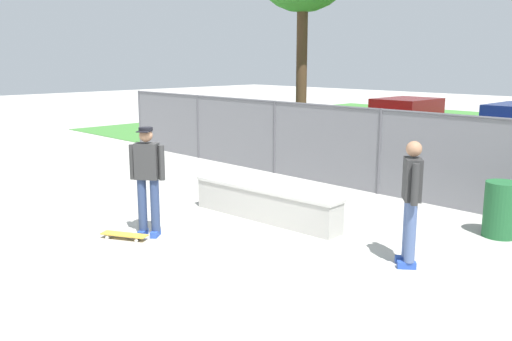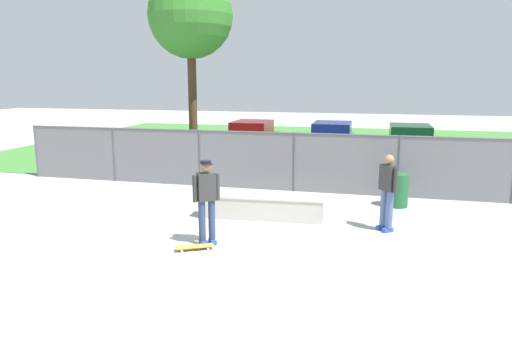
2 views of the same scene
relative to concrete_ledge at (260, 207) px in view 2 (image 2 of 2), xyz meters
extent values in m
plane|color=#ADAAA3|center=(0.34, -1.65, -0.31)|extent=(80.00, 80.00, 0.00)
cube|color=#3D7A33|center=(0.34, 13.51, -0.30)|extent=(30.98, 20.00, 0.02)
cube|color=#A8A59E|center=(0.00, 0.00, -0.03)|extent=(3.19, 0.64, 0.56)
cube|color=beige|center=(0.00, 0.00, 0.28)|extent=(3.23, 0.68, 0.06)
cube|color=#2647A5|center=(-0.59, -2.03, -0.26)|extent=(0.25, 0.27, 0.10)
cube|color=#2647A5|center=(-0.76, -2.16, -0.26)|extent=(0.25, 0.27, 0.10)
cylinder|color=navy|center=(-0.61, -2.00, 0.23)|extent=(0.15, 0.15, 0.88)
cylinder|color=navy|center=(-0.78, -2.14, 0.23)|extent=(0.15, 0.15, 0.88)
cube|color=#2D2D2D|center=(-0.69, -2.07, 0.97)|extent=(0.44, 0.41, 0.60)
cylinder|color=#2D2D2D|center=(-0.49, -1.92, 0.95)|extent=(0.10, 0.10, 0.58)
cylinder|color=#2D2D2D|center=(-0.89, -2.22, 0.95)|extent=(0.10, 0.10, 0.58)
sphere|color=#9E7051|center=(-0.69, -2.07, 1.40)|extent=(0.22, 0.22, 0.22)
cylinder|color=black|center=(-0.69, -2.07, 1.50)|extent=(0.23, 0.23, 0.06)
cube|color=black|center=(-0.61, -2.17, 1.47)|extent=(0.23, 0.22, 0.02)
cube|color=gold|center=(-0.83, -2.47, -0.24)|extent=(0.80, 0.55, 0.02)
cube|color=#B2B2B7|center=(-1.07, -2.60, -0.25)|extent=(0.12, 0.15, 0.02)
cube|color=#B2B2B7|center=(-0.59, -2.35, -0.25)|extent=(0.12, 0.15, 0.02)
cylinder|color=silver|center=(-1.11, -2.53, -0.29)|extent=(0.06, 0.05, 0.05)
cylinder|color=silver|center=(-1.03, -2.68, -0.29)|extent=(0.06, 0.05, 0.05)
cylinder|color=silver|center=(-0.63, -2.27, -0.29)|extent=(0.06, 0.05, 0.05)
cylinder|color=silver|center=(-0.55, -2.42, -0.29)|extent=(0.06, 0.05, 0.05)
cylinder|color=#4C4C51|center=(-9.15, 3.21, 0.63)|extent=(0.07, 0.07, 1.88)
cylinder|color=#4C4C51|center=(-5.99, 3.21, 0.63)|extent=(0.07, 0.07, 1.88)
cylinder|color=#4C4C51|center=(-2.83, 3.21, 0.63)|extent=(0.07, 0.07, 1.88)
cylinder|color=#4C4C51|center=(0.34, 3.21, 0.63)|extent=(0.07, 0.07, 1.88)
cylinder|color=#4C4C51|center=(3.50, 3.21, 0.63)|extent=(0.07, 0.07, 1.88)
cylinder|color=#4C4C51|center=(0.34, 3.21, 1.54)|extent=(18.98, 0.05, 0.05)
cube|color=slate|center=(0.34, 3.21, 0.63)|extent=(18.98, 0.01, 1.88)
cylinder|color=#47301E|center=(-3.94, 5.51, 2.00)|extent=(0.32, 0.32, 4.63)
sphere|color=#337528|center=(-3.94, 5.51, 5.48)|extent=(3.10, 3.10, 3.10)
cube|color=#B21E1E|center=(-2.59, 9.11, 0.36)|extent=(1.80, 4.20, 0.70)
cube|color=#621010|center=(-2.59, 9.26, 1.03)|extent=(1.60, 2.10, 0.64)
cylinder|color=black|center=(-1.69, 7.81, 0.01)|extent=(0.22, 0.64, 0.64)
cylinder|color=black|center=(-3.49, 7.81, 0.01)|extent=(0.22, 0.64, 0.64)
cylinder|color=black|center=(-1.70, 10.41, 0.01)|extent=(0.22, 0.64, 0.64)
cylinder|color=black|center=(-3.50, 10.41, 0.01)|extent=(0.22, 0.64, 0.64)
cube|color=#233D9E|center=(0.98, 9.35, 0.36)|extent=(1.80, 4.20, 0.70)
cube|color=navy|center=(0.98, 9.50, 1.03)|extent=(1.60, 2.10, 0.64)
cylinder|color=black|center=(1.88, 8.04, 0.01)|extent=(0.22, 0.64, 0.64)
cylinder|color=black|center=(0.08, 8.04, 0.01)|extent=(0.22, 0.64, 0.64)
cylinder|color=black|center=(1.88, 10.65, 0.01)|extent=(0.22, 0.64, 0.64)
cylinder|color=black|center=(0.08, 10.65, 0.01)|extent=(0.22, 0.64, 0.64)
cube|color=#1E6638|center=(4.21, 8.88, 0.36)|extent=(1.80, 4.20, 0.70)
cube|color=#10381E|center=(4.21, 9.03, 1.03)|extent=(1.60, 2.10, 0.64)
cylinder|color=black|center=(5.11, 7.58, 0.01)|extent=(0.22, 0.64, 0.64)
cylinder|color=black|center=(3.31, 7.58, 0.01)|extent=(0.22, 0.64, 0.64)
cylinder|color=black|center=(5.11, 10.19, 0.01)|extent=(0.22, 0.64, 0.64)
cylinder|color=black|center=(3.31, 10.19, 0.01)|extent=(0.22, 0.64, 0.64)
cube|color=#2647A5|center=(3.13, -0.29, -0.26)|extent=(0.27, 0.25, 0.10)
cube|color=#2647A5|center=(2.99, -0.12, -0.26)|extent=(0.27, 0.25, 0.10)
cylinder|color=#475B89|center=(3.15, -0.27, 0.23)|extent=(0.15, 0.15, 0.88)
cylinder|color=#475B89|center=(3.01, -0.10, 0.23)|extent=(0.15, 0.15, 0.88)
cube|color=#2D2D2D|center=(3.08, -0.19, 0.97)|extent=(0.41, 0.43, 0.60)
cylinder|color=#2D2D2D|center=(3.24, -0.38, 0.95)|extent=(0.10, 0.10, 0.58)
cylinder|color=#2D2D2D|center=(2.93, 0.01, 0.95)|extent=(0.10, 0.10, 0.58)
sphere|color=#9E7051|center=(3.08, -0.19, 1.40)|extent=(0.22, 0.22, 0.22)
cylinder|color=#1E592D|center=(3.45, 2.11, 0.15)|extent=(0.56, 0.56, 0.94)
camera|label=1|loc=(6.94, -7.02, 2.62)|focal=38.71mm
camera|label=2|loc=(2.66, -11.20, 3.21)|focal=32.85mm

